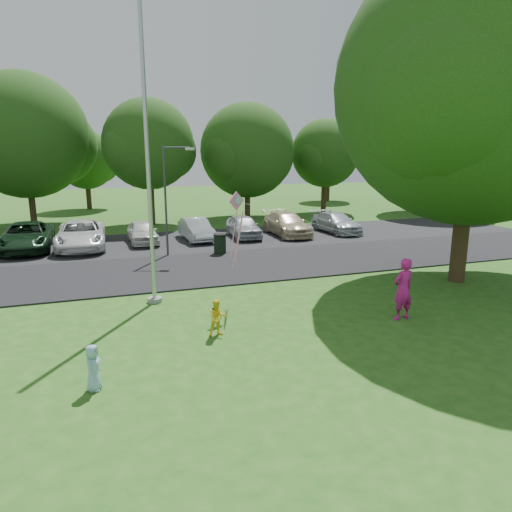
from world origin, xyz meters
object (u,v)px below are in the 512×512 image
object	(u,v)px
big_tree	(475,93)
woman	(403,289)
child_yellow	(217,318)
flagpole	(149,180)
street_lamp	(170,190)
trash_can	(220,244)
child_blue	(93,368)
kite	(240,215)

from	to	relation	value
big_tree	woman	xyz separation A→B (m)	(-4.69, -2.85, -6.20)
child_yellow	flagpole	bearing A→B (deg)	110.72
woman	child_yellow	bearing A→B (deg)	-13.49
street_lamp	trash_can	world-z (taller)	street_lamp
trash_can	big_tree	xyz separation A→B (m)	(7.69, -7.91, 6.64)
flagpole	child_yellow	size ratio (longest dim) A/B	9.49
street_lamp	child_yellow	bearing A→B (deg)	-70.39
child_blue	child_yellow	bearing A→B (deg)	-41.71
flagpole	big_tree	world-z (taller)	big_tree
big_tree	trash_can	bearing A→B (deg)	134.18
big_tree	kite	world-z (taller)	big_tree
flagpole	child_blue	size ratio (longest dim) A/B	9.65
flagpole	child_blue	bearing A→B (deg)	-109.00
flagpole	street_lamp	world-z (taller)	flagpole
trash_can	big_tree	world-z (taller)	big_tree
woman	child_blue	size ratio (longest dim) A/B	1.86
woman	child_yellow	world-z (taller)	woman
street_lamp	woman	size ratio (longest dim) A/B	2.81
big_tree	woman	distance (m)	8.28
woman	kite	bearing A→B (deg)	-41.59
trash_can	kite	world-z (taller)	kite
child_blue	flagpole	bearing A→B (deg)	-3.04
trash_can	woman	world-z (taller)	woman
street_lamp	woman	xyz separation A→B (m)	(5.36, -11.14, -2.29)
flagpole	kite	size ratio (longest dim) A/B	2.13
woman	street_lamp	bearing A→B (deg)	-72.07
trash_can	child_blue	bearing A→B (deg)	-115.96
big_tree	street_lamp	bearing A→B (deg)	140.50
kite	flagpole	bearing A→B (deg)	131.93
flagpole	woman	world-z (taller)	flagpole
trash_can	kite	xyz separation A→B (m)	(-1.32, -7.87, 2.54)
kite	big_tree	bearing A→B (deg)	-23.71
flagpole	trash_can	world-z (taller)	flagpole
trash_can	child_blue	distance (m)	13.65
child_yellow	child_blue	bearing A→B (deg)	-147.46
trash_can	child_yellow	world-z (taller)	child_yellow
woman	kite	xyz separation A→B (m)	(-4.32, 2.89, 2.10)
street_lamp	trash_can	distance (m)	3.63
flagpole	child_blue	world-z (taller)	flagpole
street_lamp	woman	world-z (taller)	street_lamp
flagpole	trash_can	distance (m)	8.57
street_lamp	kite	world-z (taller)	street_lamp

